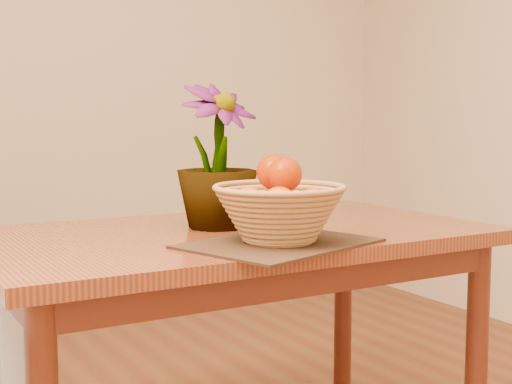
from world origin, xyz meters
TOP-DOWN VIEW (x-y plane):
  - wall_back at (0.00, 2.25)m, footprint 4.00×0.02m
  - table at (0.00, 0.30)m, footprint 1.40×0.80m
  - placemat at (-0.02, 0.03)m, footprint 0.52×0.45m
  - wicker_basket at (-0.02, 0.03)m, footprint 0.33×0.33m
  - orange_pile at (-0.02, 0.04)m, footprint 0.20×0.21m
  - potted_plant at (-0.03, 0.35)m, footprint 0.28×0.28m

SIDE VIEW (x-z plane):
  - table at x=0.00m, z-range 0.29..1.04m
  - placemat at x=-0.02m, z-range 0.75..0.76m
  - wicker_basket at x=-0.02m, z-range 0.76..0.89m
  - orange_pile at x=-0.02m, z-range 0.81..0.97m
  - potted_plant at x=-0.03m, z-range 0.75..1.16m
  - wall_back at x=0.00m, z-range 0.00..2.70m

